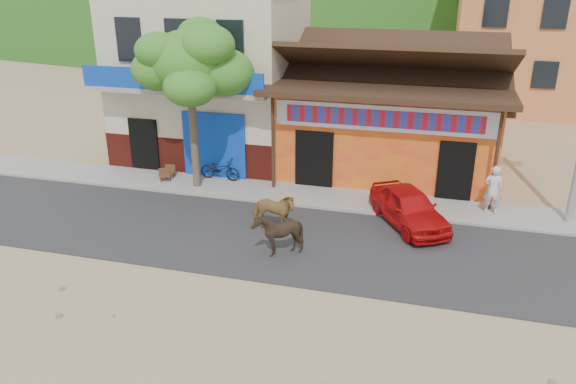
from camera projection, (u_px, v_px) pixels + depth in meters
The scene contains 13 objects.
ground at pixel (270, 284), 14.68m from camera, with size 120.00×120.00×0.00m, color #9E825B.
road at pixel (294, 241), 16.91m from camera, with size 60.00×5.00×0.04m, color #28282B.
sidewalk at pixel (319, 197), 20.03m from camera, with size 60.00×2.00×0.12m, color gray.
dance_club at pixel (389, 125), 22.47m from camera, with size 8.00×6.00×3.60m, color orange.
cafe_building at pixel (213, 74), 23.65m from camera, with size 7.00×6.00×7.00m, color beige.
tree at pixel (192, 107), 19.81m from camera, with size 3.00×3.00×6.00m, color #2D721E, non-canonical shape.
cow_tan at pixel (273, 211), 17.40m from camera, with size 0.67×1.46×1.24m, color olive.
cow_dark at pixel (278, 234), 15.87m from camera, with size 1.06×1.20×1.32m, color black.
red_car at pixel (409, 207), 17.75m from camera, with size 1.43×3.54×1.21m, color red.
scooter at pixel (220, 169), 21.39m from camera, with size 0.55×1.59×0.83m, color black.
pedestrian at pixel (493, 190), 18.32m from camera, with size 0.60×0.40×1.65m, color silver.
cafe_chair_left at pixel (169, 167), 21.63m from camera, with size 0.39×0.39×0.84m, color #52351B, non-canonical shape.
cafe_chair_right at pixel (164, 170), 21.25m from camera, with size 0.40×0.40×0.86m, color #4F331A, non-canonical shape.
Camera 1 is at (3.76, -12.14, 7.74)m, focal length 35.00 mm.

